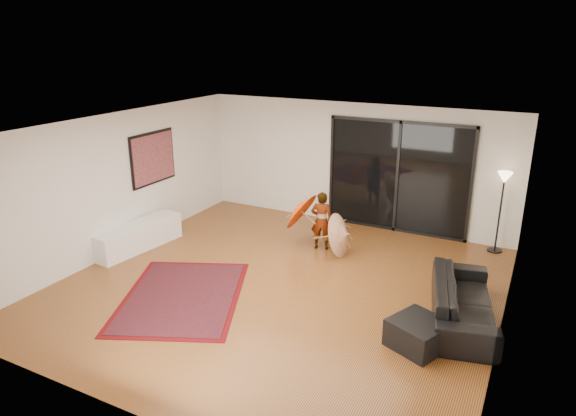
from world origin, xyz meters
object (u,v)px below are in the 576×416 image
Objects in this scene: media_console at (138,236)px; child at (322,221)px; ottoman at (418,334)px; sofa at (463,301)px.

media_console is 1.61× the size of child.
media_console is at bearing 13.02° from child.
media_console is 2.76× the size of ottoman.
sofa reaches higher than media_console.
ottoman is (5.78, -0.86, -0.07)m from media_console.
media_console is at bearing 171.58° from ottoman.
child is at bearing 49.97° from sofa.
media_console is 5.85m from ottoman.
sofa is 3.18× the size of ottoman.
child is at bearing 34.31° from media_console.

